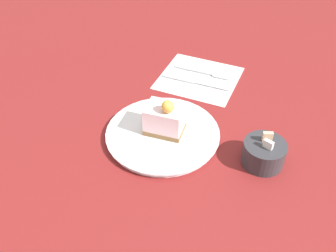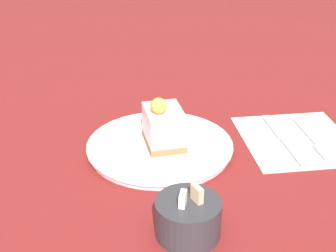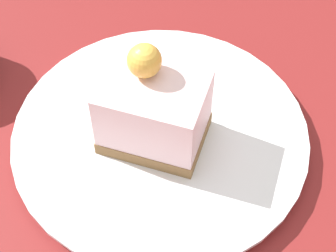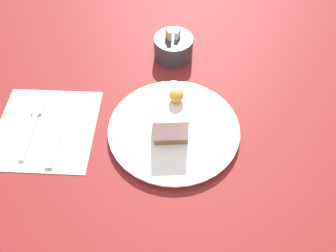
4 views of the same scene
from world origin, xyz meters
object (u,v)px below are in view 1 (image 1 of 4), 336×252
Objects in this scene: plate at (163,134)px; knife at (189,81)px; sugar_bowl at (264,153)px; fork at (207,73)px; cake_slice at (165,119)px.

knife is at bearing -178.77° from plate.
sugar_bowl reaches higher than plate.
fork is at bearing 148.52° from knife.
cake_slice is (-0.01, 0.00, 0.04)m from plate.
cake_slice reaches higher than sugar_bowl.
fork is 0.85× the size of knife.
knife is (-0.22, -0.01, -0.04)m from cake_slice.
plate is 0.04m from cake_slice.
fork is 1.82× the size of sugar_bowl.
cake_slice is at bearing 5.41° from knife.
sugar_bowl is at bearing 88.47° from plate.
fork is 0.34m from sugar_bowl.
sugar_bowl reaches higher than knife.
fork is at bearing 173.13° from cake_slice.
sugar_bowl reaches higher than fork.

